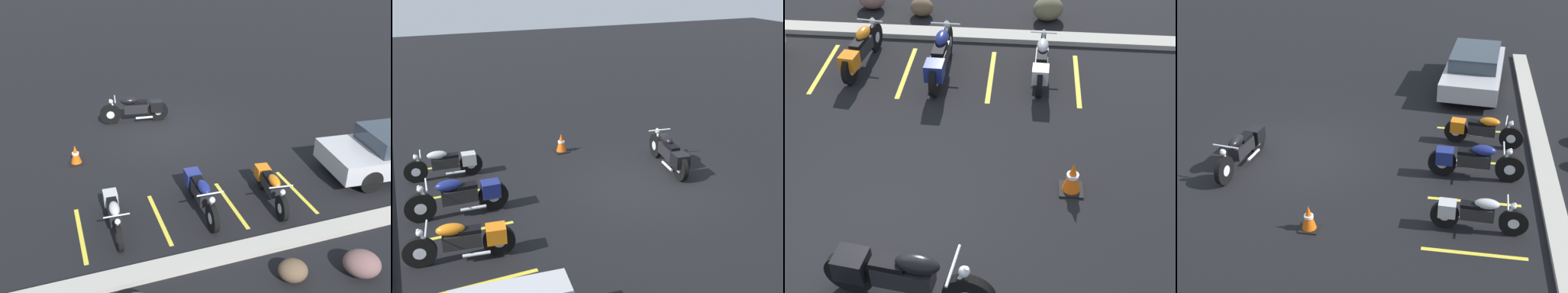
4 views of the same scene
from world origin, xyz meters
The scene contains 13 objects.
ground centered at (0.00, 0.00, 0.00)m, with size 60.00×60.00×0.00m, color black.
motorcycle_black_featured centered at (0.68, -1.15, 0.49)m, with size 2.33×0.73×0.92m.
parked_bike_0 centered at (-1.40, 4.72, 0.44)m, with size 0.65×2.10×0.83m.
parked_bike_1 centered at (0.39, 4.50, 0.48)m, with size 0.64×2.30×0.90m.
parked_bike_2 centered at (2.52, 4.58, 0.42)m, with size 0.57×2.02×0.79m.
concrete_curb centered at (0.00, 6.35, 0.06)m, with size 18.00×0.50×0.12m, color #A8A399.
landscape_rock_0 centered at (-0.53, 7.42, 0.22)m, with size 0.60×0.54×0.44m, color brown.
landscape_rock_1 centered at (2.69, 7.48, 0.28)m, with size 0.79×0.69×0.57m, color brown.
traffic_cone centered at (3.05, 1.18, 0.27)m, with size 0.40×0.40×0.58m.
stall_line_0 centered at (-2.25, 4.61, 0.00)m, with size 0.10×2.10×0.00m, color gold.
stall_line_1 centered at (-0.39, 4.61, 0.00)m, with size 0.10×2.10×0.00m, color gold.
stall_line_2 centered at (1.46, 4.61, 0.00)m, with size 0.10×2.10×0.00m, color gold.
stall_line_3 centered at (3.31, 4.61, 0.00)m, with size 0.10×2.10×0.00m, color gold.
Camera 3 is at (2.14, -5.46, 6.27)m, focal length 50.00 mm.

